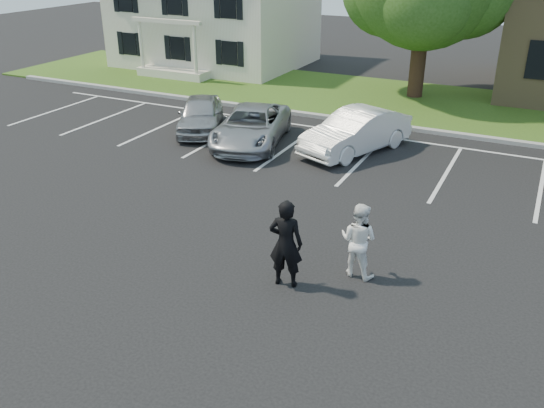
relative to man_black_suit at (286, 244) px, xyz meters
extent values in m
plane|color=black|center=(-0.90, 0.17, -1.00)|extent=(90.00, 90.00, 0.00)
cube|color=gray|center=(-0.90, 12.17, -0.92)|extent=(40.00, 0.30, 0.15)
cube|color=#2B4C1B|center=(-0.90, 16.17, -0.96)|extent=(44.00, 8.00, 0.08)
cube|color=silver|center=(-14.90, 8.17, -0.99)|extent=(0.12, 5.20, 0.01)
cube|color=silver|center=(-12.10, 8.17, -0.99)|extent=(0.12, 5.20, 0.01)
cube|color=silver|center=(-9.30, 8.17, -0.99)|extent=(0.12, 5.20, 0.01)
cube|color=silver|center=(-6.50, 8.17, -0.99)|extent=(0.12, 5.20, 0.01)
cube|color=silver|center=(-3.70, 8.17, -0.99)|extent=(0.12, 5.20, 0.01)
cube|color=silver|center=(-0.90, 8.17, -0.99)|extent=(0.12, 5.20, 0.01)
cube|color=silver|center=(1.90, 8.17, -0.99)|extent=(0.12, 5.20, 0.01)
cube|color=silver|center=(4.70, 8.17, -0.99)|extent=(0.12, 5.20, 0.01)
cube|color=silver|center=(0.50, 10.87, -0.99)|extent=(34.00, 0.12, 0.01)
cube|color=beige|center=(-13.90, 20.17, 1.60)|extent=(10.00, 8.00, 5.20)
cube|color=beige|center=(-13.90, 15.87, -0.75)|extent=(4.00, 1.60, 0.50)
cylinder|color=beige|center=(-15.60, 15.27, 0.35)|extent=(0.18, 0.18, 2.70)
cylinder|color=beige|center=(-12.20, 15.27, 0.35)|extent=(0.18, 0.18, 2.70)
cube|color=beige|center=(-13.90, 15.27, 2.00)|extent=(4.20, 0.25, 0.20)
cube|color=black|center=(-13.90, 16.15, 0.50)|extent=(0.90, 0.06, 1.20)
cube|color=black|center=(-13.90, 16.15, 2.80)|extent=(0.90, 0.06, 1.20)
cube|color=black|center=(-14.55, 16.15, 0.50)|extent=(0.32, 0.05, 1.25)
cube|color=black|center=(-13.25, 16.15, 0.50)|extent=(0.32, 0.05, 1.25)
cube|color=black|center=(3.90, 17.14, 1.20)|extent=(1.30, 0.06, 1.60)
cylinder|color=black|center=(-1.34, 17.28, 0.60)|extent=(0.70, 0.70, 3.20)
imported|color=black|center=(0.00, 0.00, 0.00)|extent=(0.80, 0.61, 2.00)
imported|color=white|center=(1.26, 1.06, -0.13)|extent=(0.91, 0.75, 1.73)
imported|color=#A1A1A5|center=(-7.60, 8.49, -0.33)|extent=(3.15, 4.20, 1.33)
imported|color=#A0A1A6|center=(-5.09, 7.97, -0.33)|extent=(3.30, 5.18, 1.33)
imported|color=white|center=(-1.41, 8.83, -0.27)|extent=(3.09, 4.69, 1.46)
camera|label=1|loc=(4.45, -9.70, 5.88)|focal=38.00mm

